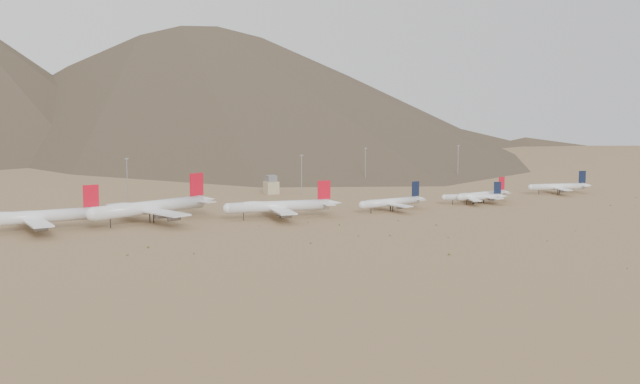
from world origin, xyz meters
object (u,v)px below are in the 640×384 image
narrowbody_a (392,202)px  control_tower (271,186)px  widebody_west (35,217)px  narrowbody_b (474,197)px  widebody_east (279,206)px  widebody_centre (150,207)px

narrowbody_a → control_tower: (-30.46, 99.62, 0.26)m
widebody_west → narrowbody_b: bearing=-5.7°
widebody_west → narrowbody_a: widebody_west is taller
widebody_east → narrowbody_b: bearing=8.9°
widebody_west → narrowbody_a: bearing=-7.4°
widebody_east → control_tower: 103.88m
narrowbody_a → widebody_east: bearing=169.8°
widebody_west → widebody_centre: 56.84m
widebody_east → narrowbody_a: 67.56m
narrowbody_a → control_tower: narrowbody_a is taller
widebody_centre → control_tower: 130.15m
narrowbody_a → narrowbody_b: size_ratio=1.24×
narrowbody_a → control_tower: 104.17m
widebody_west → widebody_east: widebody_west is taller
widebody_west → control_tower: (158.70, 83.26, -1.99)m
narrowbody_b → widebody_centre: bearing=-164.4°
control_tower → widebody_centre: bearing=-141.6°
narrowbody_a → control_tower: bearing=99.0°
widebody_east → narrowbody_b: size_ratio=1.71×
widebody_west → widebody_east: bearing=-8.9°
widebody_west → control_tower: size_ratio=5.95×
narrowbody_b → control_tower: bearing=152.5°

